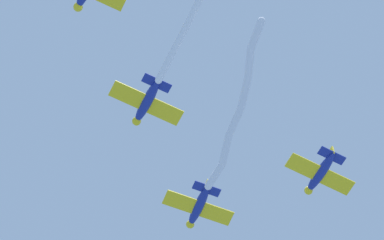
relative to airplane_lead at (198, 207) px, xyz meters
name	(u,v)px	position (x,y,z in m)	size (l,w,h in m)	color
airplane_lead	(198,207)	(0.00, 0.00, 0.00)	(6.95, 5.36, 1.73)	navy
smoke_trail_lead	(237,109)	(-3.31, 10.64, -0.41)	(4.99, 17.53, 1.68)	white
airplane_left_wing	(147,102)	(4.82, 10.98, 0.00)	(6.83, 5.32, 1.73)	navy
airplane_right_wing	(320,173)	(-11.41, 3.63, 0.30)	(6.80, 5.30, 1.73)	navy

